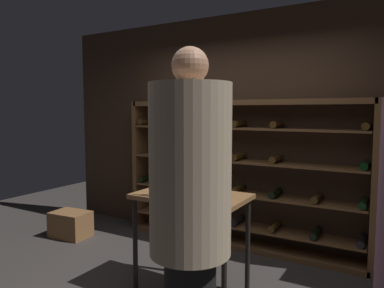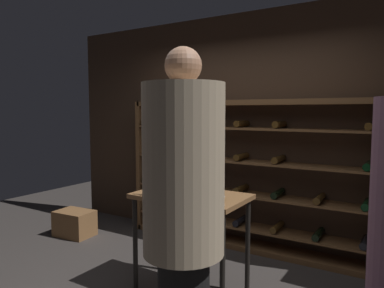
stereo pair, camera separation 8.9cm
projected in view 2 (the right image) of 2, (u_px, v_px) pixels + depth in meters
The scene contains 9 objects.
back_wall at pixel (249, 130), 4.40m from camera, with size 5.45×0.10×2.80m, color #3D2B1E.
wine_rack at pixel (241, 175), 4.28m from camera, with size 2.98×0.32×1.75m.
tasting_table at pixel (191, 207), 3.19m from camera, with size 0.98×0.59×0.90m.
person_guest_khaki at pixel (184, 211), 1.95m from camera, with size 0.44×0.44×1.96m.
wine_crate at pixel (75, 223), 4.71m from camera, with size 0.48×0.34×0.33m, color brown.
wine_bottle_gold_foil at pixel (160, 182), 3.09m from camera, with size 0.08×0.08×0.35m.
wine_bottle_amber_reserve at pixel (220, 184), 2.95m from camera, with size 0.08×0.08×0.37m.
wine_glass_stemmed_left at pixel (180, 181), 3.25m from camera, with size 0.09×0.09×0.15m.
wine_glass_stemmed_right at pixel (220, 194), 2.78m from camera, with size 0.07×0.07×0.13m.
Camera 2 is at (1.72, -2.47, 1.62)m, focal length 33.74 mm.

